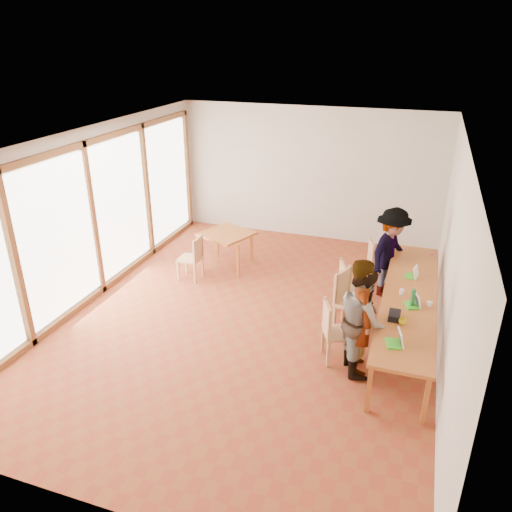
% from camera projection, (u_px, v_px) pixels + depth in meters
% --- Properties ---
extents(ground, '(8.00, 8.00, 0.00)m').
position_uv_depth(ground, '(251.00, 318.00, 8.48)').
color(ground, brown).
rests_on(ground, ground).
extents(wall_back, '(6.00, 0.10, 3.00)m').
position_uv_depth(wall_back, '(309.00, 174.00, 11.32)').
color(wall_back, beige).
rests_on(wall_back, ground).
extents(wall_front, '(6.00, 0.10, 3.00)m').
position_uv_depth(wall_front, '(101.00, 395.00, 4.41)').
color(wall_front, beige).
rests_on(wall_front, ground).
extents(wall_right, '(0.10, 8.00, 3.00)m').
position_uv_depth(wall_right, '(453.00, 261.00, 6.98)').
color(wall_right, beige).
rests_on(wall_right, ground).
extents(window_wall, '(0.10, 8.00, 3.00)m').
position_uv_depth(window_wall, '(92.00, 216.00, 8.74)').
color(window_wall, white).
rests_on(window_wall, ground).
extents(ceiling, '(6.00, 8.00, 0.04)m').
position_uv_depth(ceiling, '(250.00, 139.00, 7.24)').
color(ceiling, white).
rests_on(ceiling, wall_back).
extents(communal_table, '(0.80, 4.00, 0.75)m').
position_uv_depth(communal_table, '(409.00, 298.00, 7.66)').
color(communal_table, '#AE6726').
rests_on(communal_table, ground).
extents(side_table, '(0.90, 0.90, 0.75)m').
position_uv_depth(side_table, '(227.00, 237.00, 10.06)').
color(side_table, '#AE6726').
rests_on(side_table, ground).
extents(chair_near, '(0.57, 0.57, 0.50)m').
position_uv_depth(chair_near, '(333.00, 326.00, 7.18)').
color(chair_near, tan).
rests_on(chair_near, ground).
extents(chair_mid, '(0.58, 0.58, 0.52)m').
position_uv_depth(chair_mid, '(348.00, 284.00, 8.32)').
color(chair_mid, tan).
rests_on(chair_mid, ground).
extents(chair_far, '(0.61, 0.61, 0.54)m').
position_uv_depth(chair_far, '(347.00, 294.00, 7.95)').
color(chair_far, tan).
rests_on(chair_far, ground).
extents(chair_empty, '(0.52, 0.52, 0.47)m').
position_uv_depth(chair_empty, '(375.00, 258.00, 9.41)').
color(chair_empty, tan).
rests_on(chair_empty, ground).
extents(chair_spare, '(0.42, 0.42, 0.47)m').
position_uv_depth(chair_spare, '(194.00, 254.00, 9.60)').
color(chair_spare, tan).
rests_on(chair_spare, ground).
extents(person_near, '(0.57, 0.71, 1.72)m').
position_uv_depth(person_near, '(362.00, 316.00, 6.86)').
color(person_near, gray).
rests_on(person_near, ground).
extents(person_mid, '(0.85, 0.94, 1.58)m').
position_uv_depth(person_mid, '(362.00, 320.00, 6.91)').
color(person_mid, gray).
rests_on(person_mid, ground).
extents(person_far, '(0.99, 1.24, 1.68)m').
position_uv_depth(person_far, '(391.00, 253.00, 8.88)').
color(person_far, gray).
rests_on(person_far, ground).
extents(laptop_near, '(0.27, 0.29, 0.21)m').
position_uv_depth(laptop_near, '(397.00, 341.00, 6.41)').
color(laptop_near, green).
rests_on(laptop_near, communal_table).
extents(laptop_mid, '(0.27, 0.28, 0.20)m').
position_uv_depth(laptop_mid, '(414.00, 303.00, 7.31)').
color(laptop_mid, green).
rests_on(laptop_mid, communal_table).
extents(laptop_far, '(0.24, 0.26, 0.19)m').
position_uv_depth(laptop_far, '(413.00, 274.00, 8.19)').
color(laptop_far, green).
rests_on(laptop_far, communal_table).
extents(yellow_mug, '(0.13, 0.13, 0.09)m').
position_uv_depth(yellow_mug, '(403.00, 322.00, 6.86)').
color(yellow_mug, yellow).
rests_on(yellow_mug, communal_table).
extents(green_bottle, '(0.07, 0.07, 0.28)m').
position_uv_depth(green_bottle, '(413.00, 298.00, 7.27)').
color(green_bottle, '#1D6932').
rests_on(green_bottle, communal_table).
extents(clear_glass, '(0.07, 0.07, 0.09)m').
position_uv_depth(clear_glass, '(402.00, 292.00, 7.64)').
color(clear_glass, silver).
rests_on(clear_glass, communal_table).
extents(condiment_cup, '(0.08, 0.08, 0.06)m').
position_uv_depth(condiment_cup, '(430.00, 304.00, 7.34)').
color(condiment_cup, white).
rests_on(condiment_cup, communal_table).
extents(pink_phone, '(0.05, 0.10, 0.01)m').
position_uv_depth(pink_phone, '(432.00, 254.00, 9.06)').
color(pink_phone, '#C73F7B').
rests_on(pink_phone, communal_table).
extents(black_pouch, '(0.16, 0.26, 0.09)m').
position_uv_depth(black_pouch, '(394.00, 315.00, 7.01)').
color(black_pouch, black).
rests_on(black_pouch, communal_table).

